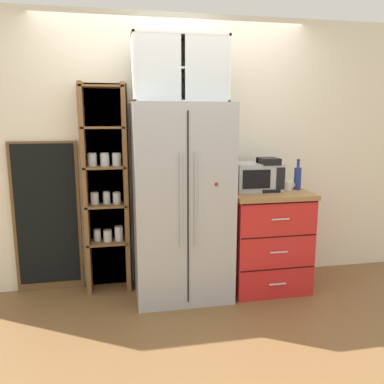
{
  "coord_description": "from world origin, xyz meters",
  "views": [
    {
      "loc": [
        -0.58,
        -3.39,
        1.62
      ],
      "look_at": [
        0.1,
        0.02,
        0.96
      ],
      "focal_mm": 36.88,
      "sensor_mm": 36.0,
      "label": 1
    }
  ],
  "objects": [
    {
      "name": "mug_cream",
      "position": [
        1.03,
        0.02,
        0.98
      ],
      "size": [
        0.11,
        0.08,
        0.09
      ],
      "color": "silver",
      "rests_on": "counter_cabinet"
    },
    {
      "name": "counter_cabinet",
      "position": [
        0.82,
        0.03,
        0.47
      ],
      "size": [
        0.74,
        0.67,
        0.94
      ],
      "color": "red",
      "rests_on": "ground"
    },
    {
      "name": "bottle_cobalt",
      "position": [
        1.13,
        0.04,
        1.07
      ],
      "size": [
        0.07,
        0.07,
        0.29
      ],
      "color": "navy",
      "rests_on": "counter_cabinet"
    },
    {
      "name": "pantry_shelf_column",
      "position": [
        -0.66,
        0.29,
        0.97
      ],
      "size": [
        0.44,
        0.27,
        1.92
      ],
      "color": "brown",
      "rests_on": "ground"
    },
    {
      "name": "ground_plane",
      "position": [
        0.0,
        0.0,
        0.0
      ],
      "size": [
        10.49,
        10.49,
        0.0
      ],
      "primitive_type": "plane",
      "color": "brown"
    },
    {
      "name": "wall_back_cream",
      "position": [
        0.0,
        0.4,
        1.27
      ],
      "size": [
        4.81,
        0.1,
        2.55
      ],
      "primitive_type": "cube",
      "color": "silver",
      "rests_on": "ground"
    },
    {
      "name": "mug_sage",
      "position": [
        0.82,
        0.1,
        0.99
      ],
      "size": [
        0.11,
        0.08,
        0.1
      ],
      "color": "#8CA37F",
      "rests_on": "counter_cabinet"
    },
    {
      "name": "chalkboard_menu",
      "position": [
        -1.2,
        0.33,
        0.71
      ],
      "size": [
        0.6,
        0.04,
        1.41
      ],
      "color": "brown",
      "rests_on": "ground"
    },
    {
      "name": "coffee_maker",
      "position": [
        0.82,
        0.04,
        1.09
      ],
      "size": [
        0.17,
        0.2,
        0.31
      ],
      "color": "black",
      "rests_on": "counter_cabinet"
    },
    {
      "name": "refrigerator",
      "position": [
        0.0,
        0.02,
        0.87
      ],
      "size": [
        0.84,
        0.69,
        1.74
      ],
      "color": "#ADAFB5",
      "rests_on": "ground"
    },
    {
      "name": "upper_cabinet",
      "position": [
        0.0,
        0.06,
        2.01
      ],
      "size": [
        0.81,
        0.32,
        0.55
      ],
      "color": "silver",
      "rests_on": "refrigerator"
    },
    {
      "name": "microwave",
      "position": [
        0.73,
        0.08,
        1.07
      ],
      "size": [
        0.44,
        0.33,
        0.26
      ],
      "color": "#ADAFB5",
      "rests_on": "counter_cabinet"
    }
  ]
}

